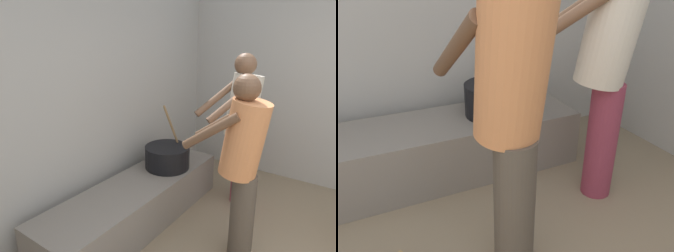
% 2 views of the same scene
% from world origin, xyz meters
% --- Properties ---
extents(block_enclosure_rear, '(4.82, 0.20, 2.45)m').
position_xyz_m(block_enclosure_rear, '(0.00, 2.48, 1.22)').
color(block_enclosure_rear, '#ADA8A0').
rests_on(block_enclosure_rear, ground_plane).
extents(hearth_ledge, '(2.13, 0.60, 0.43)m').
position_xyz_m(hearth_ledge, '(0.34, 1.96, 0.21)').
color(hearth_ledge, slate).
rests_on(hearth_ledge, ground_plane).
extents(cooking_pot_main, '(0.48, 0.48, 0.69)m').
position_xyz_m(cooking_pot_main, '(0.82, 1.93, 0.55)').
color(cooking_pot_main, black).
rests_on(cooking_pot_main, hearth_ledge).
extents(cook_in_orange_shirt, '(0.40, 0.68, 1.55)m').
position_xyz_m(cook_in_orange_shirt, '(0.47, 0.97, 0.88)').
color(cook_in_orange_shirt, '#4C4238').
rests_on(cook_in_orange_shirt, ground_plane).
extents(cook_in_cream_shirt, '(0.73, 0.66, 1.64)m').
position_xyz_m(cook_in_cream_shirt, '(1.26, 1.29, 0.94)').
color(cook_in_cream_shirt, '#8C3347').
rests_on(cook_in_cream_shirt, ground_plane).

